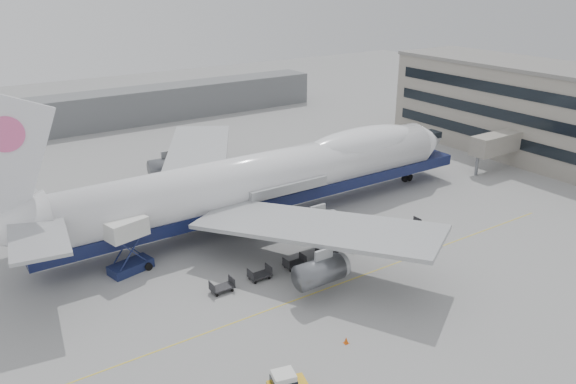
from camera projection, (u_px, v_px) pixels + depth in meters
ground at (324, 254)px, 63.22m from camera, size 260.00×260.00×0.00m
apron_line at (359, 277)px, 58.58m from camera, size 60.00×0.15×0.01m
hangar at (70, 114)px, 110.88m from camera, size 110.00×8.00×7.00m
airliner at (272, 177)px, 70.78m from camera, size 67.00×55.30×19.98m
catering_truck at (128, 242)px, 58.52m from camera, size 4.91×3.85×6.00m
traffic_cone at (346, 340)px, 47.97m from camera, size 0.42×0.42×0.62m
dolly_0 at (222, 287)px, 55.67m from camera, size 2.30×1.35×1.30m
dolly_1 at (260, 275)px, 57.93m from camera, size 2.30×1.35×1.30m
dolly_2 at (294, 263)px, 60.20m from camera, size 2.30×1.35×1.30m
dolly_3 at (327, 253)px, 62.46m from camera, size 2.30×1.35×1.30m
dolly_4 at (357, 243)px, 64.73m from camera, size 2.30×1.35×1.30m
dolly_5 at (385, 234)px, 66.99m from camera, size 2.30×1.35×1.30m
dolly_6 at (411, 225)px, 69.25m from camera, size 2.30×1.35×1.30m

